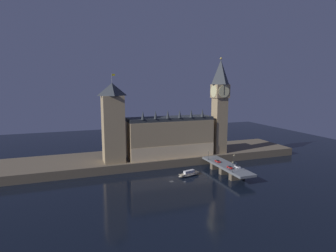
# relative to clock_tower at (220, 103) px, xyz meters

# --- Properties ---
(ground_plane) EXTENTS (400.00, 400.00, 0.00)m
(ground_plane) POSITION_rel_clock_tower_xyz_m (-47.45, -25.92, -42.53)
(ground_plane) COLOR black
(embankment) EXTENTS (220.00, 42.00, 5.64)m
(embankment) POSITION_rel_clock_tower_xyz_m (-47.45, 13.08, -39.71)
(embankment) COLOR brown
(embankment) RESTS_ON ground_plane
(parliament_hall) EXTENTS (60.29, 17.55, 33.53)m
(parliament_hall) POSITION_rel_clock_tower_xyz_m (-37.62, 3.16, -22.95)
(parliament_hall) COLOR tan
(parliament_hall) RESTS_ON embankment
(clock_tower) EXTENTS (10.94, 11.05, 69.60)m
(clock_tower) POSITION_rel_clock_tower_xyz_m (0.00, 0.00, 0.00)
(clock_tower) COLOR tan
(clock_tower) RESTS_ON embankment
(victoria_tower) EXTENTS (13.70, 13.70, 57.47)m
(victoria_tower) POSITION_rel_clock_tower_xyz_m (-77.54, 2.29, -11.02)
(victoria_tower) COLOR tan
(victoria_tower) RESTS_ON embankment
(bridge) EXTENTS (11.02, 46.00, 5.87)m
(bridge) POSITION_rel_clock_tower_xyz_m (-11.94, -30.92, -38.42)
(bridge) COLOR slate
(bridge) RESTS_ON ground_plane
(car_northbound_lead) EXTENTS (1.99, 4.70, 1.37)m
(car_northbound_lead) POSITION_rel_clock_tower_xyz_m (-14.36, -23.82, -36.02)
(car_northbound_lead) COLOR red
(car_northbound_lead) RESTS_ON bridge
(car_northbound_trail) EXTENTS (1.84, 4.60, 1.40)m
(car_northbound_trail) POSITION_rel_clock_tower_xyz_m (-14.36, -38.32, -36.01)
(car_northbound_trail) COLOR red
(car_northbound_trail) RESTS_ON bridge
(car_southbound_lead) EXTENTS (1.94, 4.27, 1.52)m
(car_southbound_lead) POSITION_rel_clock_tower_xyz_m (-9.51, -39.15, -35.95)
(car_southbound_lead) COLOR white
(car_southbound_lead) RESTS_ON bridge
(pedestrian_near_rail) EXTENTS (0.38, 0.38, 1.59)m
(pedestrian_near_rail) POSITION_rel_clock_tower_xyz_m (-16.79, -41.17, -35.83)
(pedestrian_near_rail) COLOR black
(pedestrian_near_rail) RESTS_ON bridge
(pedestrian_mid_walk) EXTENTS (0.38, 0.38, 1.71)m
(pedestrian_mid_walk) POSITION_rel_clock_tower_xyz_m (-7.09, -33.97, -35.76)
(pedestrian_mid_walk) COLOR black
(pedestrian_mid_walk) RESTS_ON bridge
(street_lamp_near) EXTENTS (1.34, 0.60, 6.52)m
(street_lamp_near) POSITION_rel_clock_tower_xyz_m (-17.19, -45.64, -32.58)
(street_lamp_near) COLOR #2D3333
(street_lamp_near) RESTS_ON bridge
(street_lamp_mid) EXTENTS (1.34, 0.60, 6.18)m
(street_lamp_mid) POSITION_rel_clock_tower_xyz_m (-6.69, -30.92, -32.80)
(street_lamp_mid) COLOR #2D3333
(street_lamp_mid) RESTS_ON bridge
(street_lamp_far) EXTENTS (1.34, 0.60, 6.48)m
(street_lamp_far) POSITION_rel_clock_tower_xyz_m (-17.19, -16.20, -32.61)
(street_lamp_far) COLOR #2D3333
(street_lamp_far) RESTS_ON bridge
(boat_upstream) EXTENTS (16.23, 7.36, 3.59)m
(boat_upstream) POSITION_rel_clock_tower_xyz_m (-36.21, -26.98, -41.22)
(boat_upstream) COLOR #B2A893
(boat_upstream) RESTS_ON ground_plane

